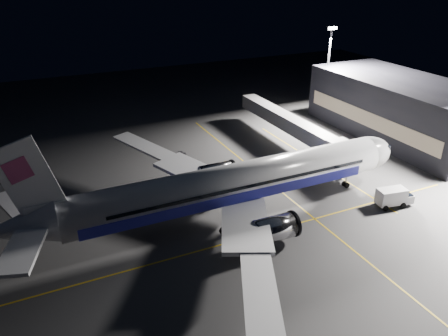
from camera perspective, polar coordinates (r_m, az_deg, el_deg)
The scene contains 13 objects.
ground at distance 64.62m, azimuth 1.38°, elevation -6.11°, with size 200.00×200.00×0.00m, color #4C4C4F.
guide_line_main at distance 69.09m, azimuth 8.84°, elevation -4.18°, with size 0.25×80.00×0.01m, color gold.
guide_line_cross at distance 60.18m, azimuth 3.96°, elevation -8.79°, with size 70.00×0.25×0.01m, color gold.
guide_line_side at distance 82.69m, azimuth 11.98°, elevation 0.72°, with size 0.25×40.00×0.01m, color gold.
airliner at distance 61.65m, azimuth 0.53°, elevation -2.24°, with size 61.48×54.22×16.64m.
terminal at distance 98.92m, azimuth 22.24°, elevation 7.20°, with size 18.12×40.00×12.00m.
jet_bridge at distance 86.99m, azimuth 9.12°, elevation 5.48°, with size 3.60×34.40×6.30m.
floodlight_mast_north at distance 106.08m, azimuth 13.46°, elevation 13.10°, with size 2.40×0.68×20.70m.
service_truck at distance 71.00m, azimuth 21.34°, elevation -3.50°, with size 5.91×3.19×2.87m.
baggage_tug at distance 82.19m, azimuth -5.72°, elevation 1.55°, with size 2.51×2.24×1.53m.
safety_cone_a at distance 67.35m, azimuth -0.73°, elevation -4.42°, with size 0.37×0.37×0.55m, color #FF490A.
safety_cone_b at distance 73.16m, azimuth -3.88°, elevation -1.88°, with size 0.40×0.40×0.60m, color #FF490A.
safety_cone_c at distance 71.16m, azimuth -8.53°, elevation -2.92°, with size 0.46×0.46×0.69m, color #FF490A.
Camera 1 is at (-24.93, -49.13, 33.77)m, focal length 35.00 mm.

